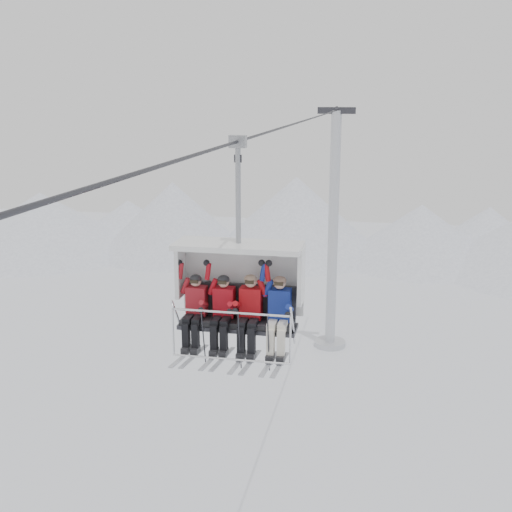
% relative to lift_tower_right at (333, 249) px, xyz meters
% --- Properties ---
extents(ridgeline, '(72.00, 21.00, 7.00)m').
position_rel_lift_tower_right_xyz_m(ridgeline, '(-1.58, 20.05, -2.94)').
color(ridgeline, white).
rests_on(ridgeline, ground).
extents(lift_tower_right, '(2.00, 1.80, 13.48)m').
position_rel_lift_tower_right_xyz_m(lift_tower_right, '(0.00, 0.00, 0.00)').
color(lift_tower_right, '#BABCC1').
rests_on(lift_tower_right, ground).
extents(haul_cable, '(0.06, 50.00, 0.06)m').
position_rel_lift_tower_right_xyz_m(haul_cable, '(0.00, -22.00, 7.52)').
color(haul_cable, '#2C2C31').
rests_on(haul_cable, lift_tower_left).
extents(chairlift_carrier, '(2.37, 1.17, 3.98)m').
position_rel_lift_tower_right_xyz_m(chairlift_carrier, '(0.00, -23.54, 4.89)').
color(chairlift_carrier, black).
rests_on(chairlift_carrier, haul_cable).
extents(skier_far_left, '(0.38, 1.69, 1.53)m').
position_rel_lift_tower_right_xyz_m(skier_far_left, '(-0.81, -23.85, 4.40)').
color(skier_far_left, '#A81A24').
rests_on(skier_far_left, chairlift_carrier).
extents(skier_center_left, '(0.39, 1.69, 1.56)m').
position_rel_lift_tower_right_xyz_m(skier_center_left, '(-0.27, -23.85, 4.41)').
color(skier_center_left, '#B60F1A').
rests_on(skier_center_left, chairlift_carrier).
extents(skier_center_right, '(0.41, 1.69, 1.62)m').
position_rel_lift_tower_right_xyz_m(skier_center_right, '(0.25, -23.84, 4.43)').
color(skier_center_right, '#B40E14').
rests_on(skier_center_right, chairlift_carrier).
extents(skier_far_right, '(0.41, 1.69, 1.62)m').
position_rel_lift_tower_right_xyz_m(skier_far_right, '(0.79, -23.84, 4.43)').
color(skier_far_right, navy).
rests_on(skier_far_right, chairlift_carrier).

